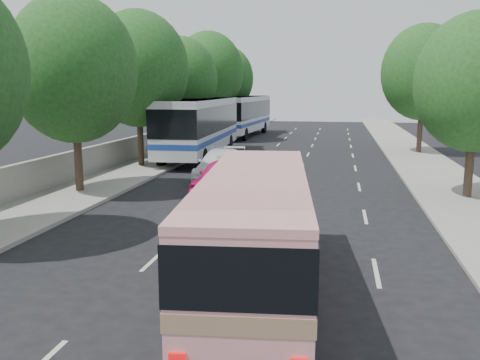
% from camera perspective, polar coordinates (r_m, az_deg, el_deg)
% --- Properties ---
extents(ground, '(120.00, 120.00, 0.00)m').
position_cam_1_polar(ground, '(16.14, -0.60, -6.92)').
color(ground, black).
rests_on(ground, ground).
extents(sidewalk_left, '(4.00, 90.00, 0.15)m').
position_cam_1_polar(sidewalk_left, '(37.26, -7.30, 2.94)').
color(sidewalk_left, '#9E998E').
rests_on(sidewalk_left, ground).
extents(sidewalk_right, '(4.00, 90.00, 0.12)m').
position_cam_1_polar(sidewalk_right, '(35.83, 19.52, 2.12)').
color(sidewalk_right, '#9E998E').
rests_on(sidewalk_right, ground).
extents(low_wall, '(0.30, 90.00, 1.50)m').
position_cam_1_polar(low_wall, '(37.77, -9.93, 4.23)').
color(low_wall, '#9E998E').
rests_on(low_wall, sidewalk_left).
extents(tree_left_b, '(5.70, 5.70, 8.88)m').
position_cam_1_polar(tree_left_b, '(24.01, -18.16, 12.27)').
color(tree_left_b, '#38281E').
rests_on(tree_left_b, ground).
extents(tree_left_c, '(6.00, 6.00, 9.35)m').
position_cam_1_polar(tree_left_c, '(31.35, -11.30, 12.55)').
color(tree_left_c, '#38281E').
rests_on(tree_left_c, ground).
extents(tree_left_d, '(5.52, 5.52, 8.60)m').
position_cam_1_polar(tree_left_d, '(38.83, -6.61, 11.47)').
color(tree_left_d, '#38281E').
rests_on(tree_left_d, ground).
extents(tree_left_e, '(6.30, 6.30, 9.82)m').
position_cam_1_polar(tree_left_e, '(46.52, -3.50, 12.29)').
color(tree_left_e, '#38281E').
rests_on(tree_left_e, ground).
extents(tree_left_f, '(5.88, 5.88, 9.16)m').
position_cam_1_polar(tree_left_f, '(54.34, -1.57, 11.55)').
color(tree_left_f, '#38281E').
rests_on(tree_left_f, ground).
extents(tree_right_near, '(5.10, 5.10, 7.95)m').
position_cam_1_polar(tree_right_near, '(23.75, 25.22, 10.36)').
color(tree_right_near, '#38281E').
rests_on(tree_right_near, ground).
extents(tree_right_far, '(6.00, 6.00, 9.35)m').
position_cam_1_polar(tree_right_far, '(39.53, 20.05, 11.62)').
color(tree_right_far, '#38281E').
rests_on(tree_right_far, ground).
extents(pink_bus, '(3.19, 9.13, 2.85)m').
position_cam_1_polar(pink_bus, '(11.64, 1.74, -4.63)').
color(pink_bus, pink).
rests_on(pink_bus, ground).
extents(pink_taxi, '(2.39, 4.85, 1.59)m').
position_cam_1_polar(pink_taxi, '(23.21, -1.90, 0.40)').
color(pink_taxi, '#D51269').
rests_on(pink_taxi, ground).
extents(white_pickup, '(2.42, 5.49, 1.57)m').
position_cam_1_polar(white_pickup, '(26.69, -2.18, 1.67)').
color(white_pickup, white).
rests_on(white_pickup, ground).
extents(tour_coach_front, '(3.38, 13.64, 4.06)m').
position_cam_1_polar(tour_coach_front, '(35.33, -4.54, 6.45)').
color(tour_coach_front, silver).
rests_on(tour_coach_front, ground).
extents(tour_coach_rear, '(3.61, 13.41, 3.97)m').
position_cam_1_polar(tour_coach_rear, '(51.48, 0.40, 7.61)').
color(tour_coach_rear, silver).
rests_on(tour_coach_rear, ground).
extents(taxi_roof_sign, '(0.57, 0.24, 0.18)m').
position_cam_1_polar(taxi_roof_sign, '(23.07, -1.91, 2.57)').
color(taxi_roof_sign, silver).
rests_on(taxi_roof_sign, pink_taxi).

